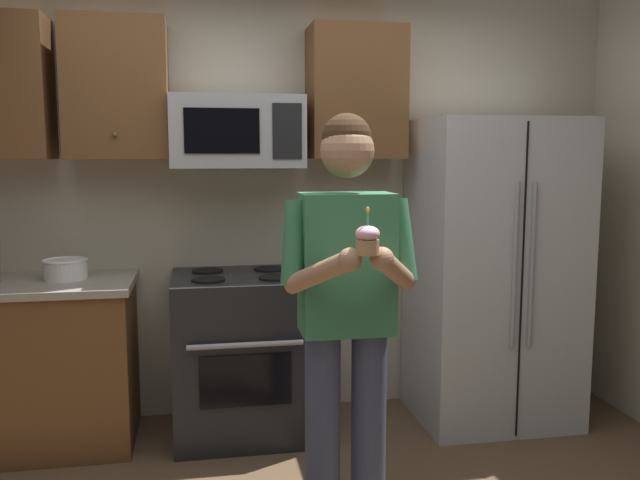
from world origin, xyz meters
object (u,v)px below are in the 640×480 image
at_px(microwave, 237,132).
at_px(cupcake, 367,240).
at_px(oven_range, 242,354).
at_px(person, 347,301).
at_px(refrigerator, 493,272).
at_px(bowl_large_white, 65,269).

distance_m(microwave, cupcake, 1.63).
xyz_separation_m(oven_range, person, (0.37, -1.08, 0.53)).
xyz_separation_m(refrigerator, cupcake, (-1.13, -1.37, 0.39)).
bearing_deg(person, bowl_large_white, 139.25).
relative_size(oven_range, cupcake, 5.36).
bearing_deg(oven_range, bowl_large_white, 176.48).
height_order(oven_range, person, person).
height_order(microwave, refrigerator, microwave).
relative_size(microwave, cupcake, 4.26).
bearing_deg(oven_range, person, -70.91).
bearing_deg(bowl_large_white, microwave, 3.71).
relative_size(person, cupcake, 10.13).
xyz_separation_m(refrigerator, bowl_large_white, (-2.44, 0.10, 0.08)).
distance_m(bowl_large_white, cupcake, 1.99).
distance_m(oven_range, microwave, 1.26).
relative_size(oven_range, refrigerator, 0.52).
relative_size(microwave, refrigerator, 0.41).
relative_size(refrigerator, bowl_large_white, 7.54).
xyz_separation_m(oven_range, bowl_large_white, (-0.94, 0.06, 0.52)).
bearing_deg(refrigerator, microwave, 173.97).
distance_m(microwave, bowl_large_white, 1.20).
bearing_deg(bowl_large_white, oven_range, -3.52).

